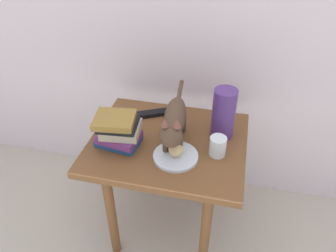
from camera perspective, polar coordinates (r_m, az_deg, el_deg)
ground_plane at (r=1.87m, az=0.00°, el=-16.42°), size 6.00×6.00×0.00m
side_table at (r=1.51m, az=0.00°, el=-5.24°), size 0.68×0.57×0.58m
plate at (r=1.36m, az=1.33°, el=-5.27°), size 0.19×0.19×0.01m
bread_roll at (r=1.35m, az=1.40°, el=-4.03°), size 0.06×0.08×0.05m
cat at (r=1.34m, az=1.12°, el=0.94°), size 0.12×0.48×0.23m
book_stack at (r=1.40m, az=-8.59°, el=-0.74°), size 0.20×0.18×0.15m
green_vase at (r=1.43m, az=9.60°, el=2.11°), size 0.10×0.10×0.23m
candle_jar at (r=1.37m, az=8.60°, el=-3.62°), size 0.07×0.07×0.08m
tv_remote at (r=1.60m, az=-2.60°, el=2.20°), size 0.15×0.11×0.02m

